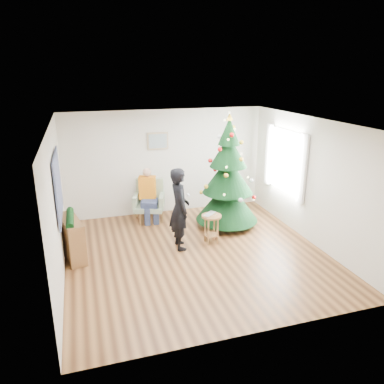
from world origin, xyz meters
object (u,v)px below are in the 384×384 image
object	(u,v)px
christmas_tree	(228,177)
standing_man	(179,209)
stool	(211,229)
console	(72,238)
armchair	(149,206)

from	to	relation	value
christmas_tree	standing_man	size ratio (longest dim) A/B	1.54
stool	console	size ratio (longest dim) A/B	0.62
christmas_tree	standing_man	bearing A→B (deg)	-149.15
standing_man	console	distance (m)	2.16
stool	standing_man	xyz separation A→B (m)	(-0.69, -0.00, 0.53)
stool	standing_man	distance (m)	0.87
christmas_tree	stool	world-z (taller)	christmas_tree
stool	armchair	bearing A→B (deg)	120.83
christmas_tree	stool	distance (m)	1.36
stool	armchair	xyz separation A→B (m)	(-1.00, 1.67, 0.04)
christmas_tree	console	size ratio (longest dim) A/B	2.61
standing_man	christmas_tree	bearing A→B (deg)	-58.14
stool	christmas_tree	bearing A→B (deg)	50.13
stool	console	xyz separation A→B (m)	(-2.79, 0.18, 0.08)
console	stool	bearing A→B (deg)	-16.20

